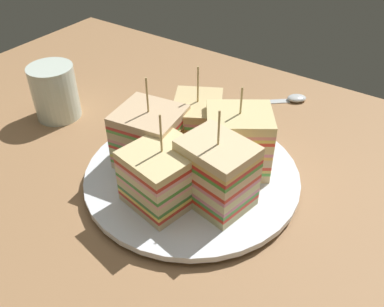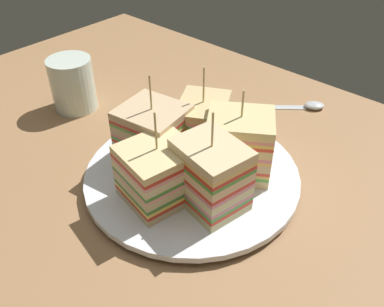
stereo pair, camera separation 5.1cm
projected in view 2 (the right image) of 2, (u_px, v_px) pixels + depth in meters
ground_plane at (192, 186)px, 54.84cm from camera, size 110.13×71.74×1.80cm
plate at (192, 175)px, 53.73cm from camera, size 27.54×27.54×1.51cm
sandwich_wedge_0 at (239, 145)px, 51.15cm from camera, size 10.24×9.84×11.69cm
sandwich_wedge_1 at (203, 125)px, 55.62cm from camera, size 9.25×9.96×11.98cm
sandwich_wedge_2 at (154, 134)px, 53.41cm from camera, size 8.99×8.42×12.21cm
sandwich_wedge_3 at (156, 171)px, 48.06cm from camera, size 8.66×9.21×11.73cm
sandwich_wedge_4 at (211, 175)px, 46.60cm from camera, size 8.99×7.54×12.44cm
chip_pile at (200, 159)px, 53.12cm from camera, size 8.13×8.58×3.11cm
spoon at (302, 106)px, 68.40cm from camera, size 11.56×10.29×1.00cm
drinking_glass at (73, 87)px, 66.64cm from camera, size 6.94×6.94×8.50cm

